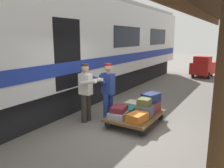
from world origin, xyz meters
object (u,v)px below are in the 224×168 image
(train_car, at_px, (33,49))
(baggage_tug, at_px, (203,67))
(suitcase_burgundy_valise, at_px, (151,107))
(suitcase_navy_fabric, at_px, (151,97))
(suitcase_slate_roller, at_px, (145,111))
(suitcase_olive_duffel, at_px, (144,102))
(suitcase_maroon_trunk, at_px, (119,109))
(luggage_cart, at_px, (135,116))
(suitcase_teal_softside, at_px, (127,109))
(porter_by_door, at_px, (86,91))
(suitcase_orange_carryall, at_px, (137,117))
(porter_in_overalls, at_px, (108,90))
(suitcase_cream_canvas, at_px, (134,105))
(suitcase_gray_aluminum, at_px, (119,114))

(train_car, height_order, baggage_tug, train_car)
(suitcase_burgundy_valise, relative_size, suitcase_navy_fabric, 1.21)
(suitcase_slate_roller, distance_m, suitcase_olive_duffel, 0.25)
(train_car, xyz_separation_m, baggage_tug, (-3.63, -9.81, -1.43))
(suitcase_navy_fabric, bearing_deg, baggage_tug, -90.03)
(suitcase_slate_roller, distance_m, suitcase_maroon_trunk, 0.72)
(suitcase_maroon_trunk, bearing_deg, luggage_cart, -121.91)
(suitcase_teal_softside, bearing_deg, suitcase_burgundy_valise, -139.30)
(suitcase_slate_roller, xyz_separation_m, porter_by_door, (1.57, 0.58, 0.50))
(suitcase_teal_softside, height_order, suitcase_maroon_trunk, suitcase_maroon_trunk)
(suitcase_slate_roller, distance_m, suitcase_orange_carryall, 0.47)
(suitcase_maroon_trunk, bearing_deg, suitcase_slate_roller, -140.77)
(suitcase_slate_roller, height_order, suitcase_navy_fabric, suitcase_navy_fabric)
(suitcase_orange_carryall, distance_m, porter_in_overalls, 1.25)
(suitcase_orange_carryall, xyz_separation_m, suitcase_burgundy_valise, (0.00, -0.94, 0.04))
(luggage_cart, relative_size, suitcase_teal_softside, 3.15)
(suitcase_navy_fabric, relative_size, porter_in_overalls, 0.31)
(luggage_cart, bearing_deg, suitcase_slate_roller, 180.00)
(suitcase_slate_roller, height_order, suitcase_olive_duffel, suitcase_olive_duffel)
(suitcase_cream_canvas, distance_m, porter_in_overalls, 1.01)
(suitcase_gray_aluminum, relative_size, baggage_tug, 0.34)
(suitcase_teal_softside, distance_m, suitcase_maroon_trunk, 0.48)
(suitcase_burgundy_valise, xyz_separation_m, baggage_tug, (0.01, -8.70, 0.20))
(baggage_tug, bearing_deg, suitcase_burgundy_valise, 90.09)
(suitcase_olive_duffel, bearing_deg, suitcase_orange_carryall, 93.32)
(suitcase_maroon_trunk, xyz_separation_m, porter_by_door, (1.01, 0.12, 0.40))
(luggage_cart, height_order, suitcase_gray_aluminum, suitcase_gray_aluminum)
(suitcase_cream_canvas, relative_size, porter_by_door, 0.28)
(train_car, relative_size, suitcase_burgundy_valise, 33.52)
(train_car, distance_m, porter_in_overalls, 2.83)
(train_car, distance_m, suitcase_teal_softside, 3.58)
(suitcase_navy_fabric, distance_m, suitcase_maroon_trunk, 1.11)
(suitcase_navy_fabric, distance_m, porter_in_overalls, 1.30)
(porter_by_door, bearing_deg, suitcase_olive_duffel, -158.23)
(luggage_cart, height_order, suitcase_teal_softside, suitcase_teal_softside)
(suitcase_slate_roller, bearing_deg, porter_in_overalls, 9.49)
(train_car, relative_size, suitcase_orange_carryall, 38.56)
(suitcase_cream_canvas, xyz_separation_m, porter_in_overalls, (0.55, 0.65, 0.54))
(train_car, height_order, suitcase_olive_duffel, train_car)
(train_car, bearing_deg, suitcase_slate_roller, -170.05)
(suitcase_orange_carryall, relative_size, porter_in_overalls, 0.33)
(suitcase_navy_fabric, height_order, suitcase_olive_duffel, suitcase_navy_fabric)
(luggage_cart, relative_size, porter_in_overalls, 1.00)
(suitcase_teal_softside, distance_m, porter_by_door, 1.29)
(suitcase_teal_softside, bearing_deg, porter_by_door, 29.48)
(suitcase_gray_aluminum, relative_size, suitcase_teal_softside, 1.15)
(suitcase_orange_carryall, xyz_separation_m, suitcase_maroon_trunk, (0.56, -0.02, 0.13))
(suitcase_teal_softside, relative_size, suitcase_navy_fabric, 1.02)
(train_car, height_order, suitcase_teal_softside, train_car)
(luggage_cart, distance_m, suitcase_maroon_trunk, 0.60)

